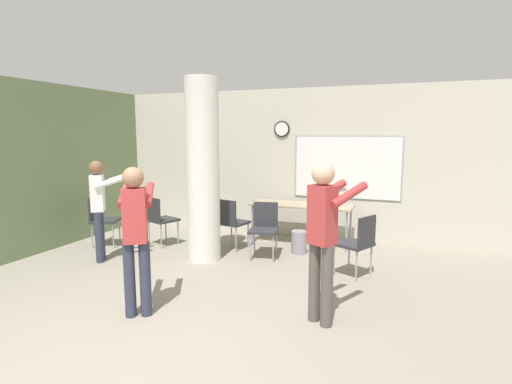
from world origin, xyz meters
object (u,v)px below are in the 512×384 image
object	(u,v)px
chair_near_pillar	(160,217)
bottle_on_table	(315,199)
chair_by_left_wall	(101,217)
folding_table	(301,207)
chair_table_left	(231,220)
chair_mid_room	(358,241)
person_watching_back	(100,203)
chair_table_front	(264,226)
person_playing_front	(136,229)
person_playing_side	(324,230)

from	to	relation	value
chair_near_pillar	bottle_on_table	bearing A→B (deg)	21.56
chair_by_left_wall	folding_table	bearing A→B (deg)	22.54
bottle_on_table	chair_table_left	bearing A→B (deg)	-149.02
chair_mid_room	person_watching_back	xyz separation A→B (m)	(-3.78, -0.68, 0.41)
person_watching_back	chair_table_front	bearing A→B (deg)	25.38
chair_near_pillar	person_playing_front	size ratio (longest dim) A/B	0.54
person_watching_back	person_playing_front	bearing A→B (deg)	-38.46
chair_table_left	chair_table_front	bearing A→B (deg)	-17.45
chair_table_front	chair_mid_room	xyz separation A→B (m)	(1.50, -0.40, 0.00)
bottle_on_table	chair_near_pillar	world-z (taller)	bottle_on_table
chair_mid_room	person_playing_side	distance (m)	1.59
chair_near_pillar	chair_by_left_wall	bearing A→B (deg)	-159.06
person_playing_side	person_watching_back	size ratio (longest dim) A/B	1.08
folding_table	person_watching_back	world-z (taller)	person_watching_back
chair_by_left_wall	person_watching_back	world-z (taller)	person_watching_back
bottle_on_table	person_playing_side	distance (m)	2.98
folding_table	person_playing_side	xyz separation A→B (m)	(0.97, -2.87, 0.31)
person_playing_front	folding_table	bearing A→B (deg)	74.73
chair_near_pillar	chair_table_front	size ratio (longest dim) A/B	1.00
chair_near_pillar	folding_table	bearing A→B (deg)	23.20
folding_table	chair_near_pillar	world-z (taller)	chair_near_pillar
bottle_on_table	person_playing_front	bearing A→B (deg)	-108.83
bottle_on_table	chair_table_left	world-z (taller)	bottle_on_table
chair_near_pillar	person_watching_back	xyz separation A→B (m)	(-0.34, -1.06, 0.41)
person_watching_back	person_playing_front	world-z (taller)	person_playing_front
folding_table	chair_table_left	world-z (taller)	chair_table_left
chair_mid_room	person_watching_back	distance (m)	3.86
person_playing_side	person_watching_back	xyz separation A→B (m)	(-3.61, 0.82, -0.07)
chair_near_pillar	chair_table_left	xyz separation A→B (m)	(1.27, 0.24, 0.00)
chair_table_front	chair_by_left_wall	bearing A→B (deg)	-172.29
chair_table_left	folding_table	bearing A→B (deg)	35.82
chair_near_pillar	chair_by_left_wall	distance (m)	1.03
chair_mid_room	chair_near_pillar	bearing A→B (deg)	173.76
chair_mid_room	chair_table_front	bearing A→B (deg)	164.96
chair_mid_room	person_watching_back	size ratio (longest dim) A/B	0.56
chair_by_left_wall	person_playing_front	distance (m)	3.13
chair_table_left	chair_by_left_wall	distance (m)	2.31
chair_mid_room	person_playing_front	world-z (taller)	person_playing_front
person_playing_side	person_watching_back	bearing A→B (deg)	167.15
person_playing_front	chair_table_front	bearing A→B (deg)	76.79
bottle_on_table	person_playing_side	world-z (taller)	person_playing_side
bottle_on_table	chair_mid_room	distance (m)	1.68
chair_near_pillar	chair_table_front	xyz separation A→B (m)	(1.95, 0.03, 0.00)
chair_table_front	chair_mid_room	size ratio (longest dim) A/B	1.00
chair_table_front	chair_mid_room	bearing A→B (deg)	-15.04
bottle_on_table	person_playing_front	distance (m)	3.61
bottle_on_table	chair_near_pillar	distance (m)	2.75
chair_table_front	person_playing_front	distance (m)	2.55
chair_table_left	chair_by_left_wall	bearing A→B (deg)	-164.76
folding_table	person_playing_front	xyz separation A→B (m)	(-0.93, -3.40, 0.28)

